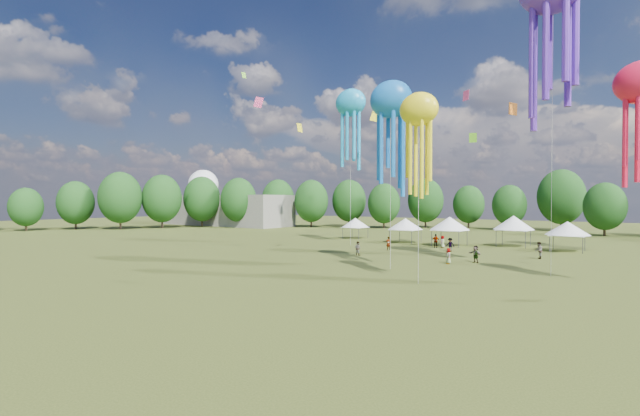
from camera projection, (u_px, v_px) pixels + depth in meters
The scene contains 9 objects.
ground at pixel (53, 386), 14.75m from camera, with size 300.00×300.00×0.00m, color #384416.
spectator_near at pixel (358, 248), 50.55m from camera, with size 0.80×0.63×1.66m, color gray.
spectators_far at pixel (462, 247), 50.92m from camera, with size 18.27×15.19×1.89m.
festival_tents at pixel (459, 224), 62.29m from camera, with size 36.81×9.93×4.40m.
show_kites at pixel (523, 72), 42.63m from camera, with size 44.57×30.64×28.15m.
small_kites at pixel (441, 0), 51.94m from camera, with size 76.06×59.50×45.40m.
treeline at pixel (470, 201), 67.75m from camera, with size 201.57×95.24×13.43m.
hangar at pixel (224, 210), 115.11m from camera, with size 40.00×12.00×8.00m, color gray.
radome at pixel (203, 190), 129.21m from camera, with size 9.00×9.00×16.00m.
Camera 1 is at (16.04, -6.54, 6.41)m, focal length 23.90 mm.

